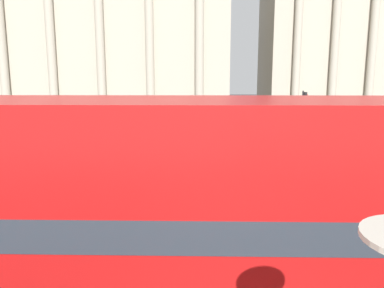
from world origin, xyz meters
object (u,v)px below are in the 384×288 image
Objects in this scene: double_decker_bus at (53,220)px; pedestrian_blue at (201,117)px; traffic_light_near at (171,145)px; traffic_light_far at (303,107)px; car_silver at (52,160)px; pedestrian_white at (284,115)px; pedestrian_olive at (133,120)px; plaza_building_left at (92,35)px; traffic_light_mid at (331,121)px; plaza_building_right at (369,37)px; car_white at (185,139)px.

pedestrian_blue is (2.38, 28.57, -1.33)m from double_decker_bus.
traffic_light_near is 19.04m from traffic_light_far.
pedestrian_white is (15.06, 18.66, 0.34)m from car_silver.
car_silver is at bearing 119.79° from double_decker_bus.
pedestrian_olive is at bearing -84.50° from pedestrian_white.
pedestrian_white is (7.94, 1.73, 0.03)m from pedestrian_blue.
pedestrian_blue is (13.09, -12.12, -8.53)m from plaza_building_left.
double_decker_bus is at bearing -26.80° from pedestrian_blue.
plaza_building_right is at bearing 64.34° from traffic_light_mid.
traffic_light_near is 0.92× the size of car_white.
plaza_building_right is at bearing 58.18° from traffic_light_far.
pedestrian_white reaches higher than car_white.
traffic_light_mid is 8.85m from car_white.
traffic_light_mid is at bearing -147.23° from car_white.
plaza_building_right reaches higher than pedestrian_white.
traffic_light_far is at bearing -121.82° from plaza_building_right.
double_decker_bus reaches higher than car_silver.
traffic_light_mid is 0.84× the size of car_white.
plaza_building_left reaches higher than traffic_light_near.
traffic_light_far is 0.85× the size of car_white.
traffic_light_mid is 16.41m from pedestrian_white.
double_decker_bus is at bearing -104.03° from traffic_light_near.
pedestrian_white is at bearing -66.42° from car_white.
plaza_building_left reaches higher than car_white.
pedestrian_white is (10.32, 30.30, -1.31)m from double_decker_bus.
traffic_light_mid reaches higher than car_silver.
plaza_building_right is at bearing 106.01° from pedestrian_blue.
pedestrian_blue is at bearing -91.07° from pedestrian_white.
traffic_light_near is at bearing -116.81° from traffic_light_far.
traffic_light_far is 9.76m from pedestrian_blue.
pedestrian_white is (8.92, 24.68, -1.48)m from traffic_light_near.
plaza_building_right reaches higher than car_white.
pedestrian_blue is (1.06, 10.66, 0.31)m from car_white.
plaza_building_left is 18.34× the size of pedestrian_white.
car_white is at bearing -49.35° from pedestrian_white.
double_decker_bus is at bearing 145.33° from car_white.
double_decker_bus reaches higher than traffic_light_near.
car_white is 1.00× the size of car_silver.
plaza_building_left is 9.22× the size of traffic_light_far.
double_decker_bus is 28.70m from pedestrian_blue.
traffic_light_far is (0.90, 8.62, 0.02)m from traffic_light_mid.
plaza_building_right is at bearing -70.02° from car_white.
traffic_light_far reaches higher than pedestrian_white.
pedestrian_blue is (-6.71, 14.59, -1.31)m from traffic_light_mid.
pedestrian_white is (1.23, 16.32, -1.28)m from traffic_light_mid.
car_white is (-7.77, 3.92, -1.62)m from traffic_light_mid.
traffic_light_far reaches higher than traffic_light_mid.
pedestrian_olive is (-4.79, 20.00, -1.52)m from traffic_light_near.
traffic_light_far is (8.59, 16.99, -0.18)m from traffic_light_near.
traffic_light_mid is 0.99× the size of traffic_light_far.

